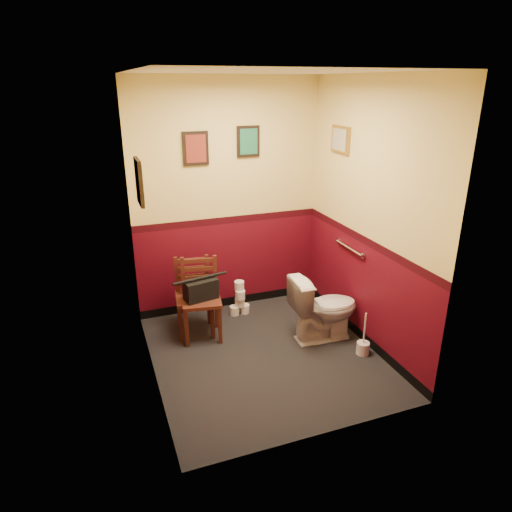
# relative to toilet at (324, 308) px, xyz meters

# --- Properties ---
(floor) EXTENTS (2.20, 2.40, 0.00)m
(floor) POSITION_rel_toilet_xyz_m (-0.72, -0.10, -0.36)
(floor) COLOR black
(floor) RESTS_ON ground
(ceiling) EXTENTS (2.20, 2.40, 0.00)m
(ceiling) POSITION_rel_toilet_xyz_m (-0.72, -0.10, 2.34)
(ceiling) COLOR silver
(ceiling) RESTS_ON ground
(wall_back) EXTENTS (2.20, 0.00, 2.70)m
(wall_back) POSITION_rel_toilet_xyz_m (-0.72, 1.10, 0.99)
(wall_back) COLOR #4F0815
(wall_back) RESTS_ON ground
(wall_front) EXTENTS (2.20, 0.00, 2.70)m
(wall_front) POSITION_rel_toilet_xyz_m (-0.72, -1.30, 0.99)
(wall_front) COLOR #4F0815
(wall_front) RESTS_ON ground
(wall_left) EXTENTS (0.00, 2.40, 2.70)m
(wall_left) POSITION_rel_toilet_xyz_m (-1.82, -0.10, 0.99)
(wall_left) COLOR #4F0815
(wall_left) RESTS_ON ground
(wall_right) EXTENTS (0.00, 2.40, 2.70)m
(wall_right) POSITION_rel_toilet_xyz_m (0.38, -0.10, 0.99)
(wall_right) COLOR #4F0815
(wall_right) RESTS_ON ground
(grab_bar) EXTENTS (0.05, 0.56, 0.06)m
(grab_bar) POSITION_rel_toilet_xyz_m (0.35, 0.15, 0.59)
(grab_bar) COLOR silver
(grab_bar) RESTS_ON wall_right
(framed_print_back_a) EXTENTS (0.28, 0.04, 0.36)m
(framed_print_back_a) POSITION_rel_toilet_xyz_m (-1.07, 1.08, 1.59)
(framed_print_back_a) COLOR black
(framed_print_back_a) RESTS_ON wall_back
(framed_print_back_b) EXTENTS (0.26, 0.04, 0.34)m
(framed_print_back_b) POSITION_rel_toilet_xyz_m (-0.47, 1.08, 1.64)
(framed_print_back_b) COLOR black
(framed_print_back_b) RESTS_ON wall_back
(framed_print_left) EXTENTS (0.04, 0.30, 0.38)m
(framed_print_left) POSITION_rel_toilet_xyz_m (-1.80, -0.00, 1.49)
(framed_print_left) COLOR black
(framed_print_left) RESTS_ON wall_left
(framed_print_right) EXTENTS (0.04, 0.34, 0.28)m
(framed_print_right) POSITION_rel_toilet_xyz_m (0.36, 0.50, 1.69)
(framed_print_right) COLOR olive
(framed_print_right) RESTS_ON wall_right
(toilet) EXTENTS (0.75, 0.44, 0.72)m
(toilet) POSITION_rel_toilet_xyz_m (0.00, 0.00, 0.00)
(toilet) COLOR white
(toilet) RESTS_ON floor
(toilet_brush) EXTENTS (0.13, 0.13, 0.47)m
(toilet_brush) POSITION_rel_toilet_xyz_m (0.24, -0.43, -0.28)
(toilet_brush) COLOR silver
(toilet_brush) RESTS_ON floor
(chair_left) EXTENTS (0.44, 0.44, 0.85)m
(chair_left) POSITION_rel_toilet_xyz_m (-1.26, 0.63, 0.07)
(chair_left) COLOR #4C2216
(chair_left) RESTS_ON floor
(chair_right) EXTENTS (0.47, 0.47, 0.87)m
(chair_right) POSITION_rel_toilet_xyz_m (-1.21, 0.52, 0.08)
(chair_right) COLOR #4C2216
(chair_right) RESTS_ON floor
(handbag) EXTENTS (0.38, 0.24, 0.25)m
(handbag) POSITION_rel_toilet_xyz_m (-1.22, 0.48, 0.21)
(handbag) COLOR black
(handbag) RESTS_ON chair_right
(tp_stack) EXTENTS (0.24, 0.15, 0.42)m
(tp_stack) POSITION_rel_toilet_xyz_m (-0.68, 0.83, -0.18)
(tp_stack) COLOR silver
(tp_stack) RESTS_ON floor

